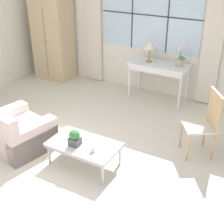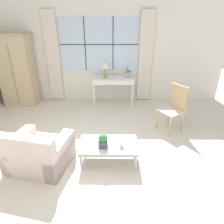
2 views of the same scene
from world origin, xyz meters
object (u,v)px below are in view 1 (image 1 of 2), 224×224
object	(u,v)px
armoire	(53,37)
side_chair_wooden	(206,120)
console_table	(159,68)
table_lamp	(150,45)
potted_plant_small	(75,137)
pillar_candle	(93,149)
coffee_table	(84,146)
potted_orchid	(180,57)
armchair_upholstered	(17,133)

from	to	relation	value
armoire	side_chair_wooden	distance (m)	4.32
console_table	table_lamp	distance (m)	0.49
potted_plant_small	pillar_candle	bearing A→B (deg)	-1.71
table_lamp	side_chair_wooden	xyz separation A→B (m)	(1.58, -1.50, -0.54)
table_lamp	console_table	bearing A→B (deg)	0.58
armoire	potted_plant_small	size ratio (longest dim) A/B	8.00
coffee_table	potted_orchid	bearing A→B (deg)	80.10
table_lamp	potted_plant_small	bearing A→B (deg)	-88.72
console_table	potted_plant_small	size ratio (longest dim) A/B	4.77
console_table	armchair_upholstered	distance (m)	3.08
coffee_table	potted_plant_small	distance (m)	0.21
armchair_upholstered	coffee_table	world-z (taller)	armchair_upholstered
table_lamp	potted_orchid	size ratio (longest dim) A/B	0.86
side_chair_wooden	pillar_candle	distance (m)	1.73
side_chair_wooden	potted_orchid	bearing A→B (deg)	121.61
armoire	console_table	xyz separation A→B (m)	(2.68, 0.01, -0.30)
potted_orchid	armchair_upholstered	size ratio (longest dim) A/B	0.47
armoire	potted_plant_small	world-z (taller)	armoire
console_table	table_lamp	size ratio (longest dim) A/B	2.64
console_table	pillar_candle	size ratio (longest dim) A/B	10.83
console_table	pillar_candle	world-z (taller)	console_table
armchair_upholstered	side_chair_wooden	world-z (taller)	side_chair_wooden
armchair_upholstered	pillar_candle	distance (m)	1.42
console_table	side_chair_wooden	distance (m)	2.02
potted_orchid	armoire	bearing A→B (deg)	-178.90
armchair_upholstered	potted_plant_small	bearing A→B (deg)	2.64
potted_orchid	potted_plant_small	distance (m)	2.87
potted_orchid	coffee_table	distance (m)	2.80
potted_orchid	armchair_upholstered	distance (m)	3.35
armchair_upholstered	console_table	bearing A→B (deg)	65.50
potted_orchid	table_lamp	bearing A→B (deg)	-174.91
armchair_upholstered	potted_plant_small	xyz separation A→B (m)	(1.10, 0.05, 0.23)
coffee_table	armchair_upholstered	bearing A→B (deg)	-173.34
armchair_upholstered	coffee_table	distance (m)	1.20
console_table	potted_orchid	xyz separation A→B (m)	(0.39, 0.05, 0.28)
potted_orchid	pillar_candle	bearing A→B (deg)	-95.04
console_table	coffee_table	bearing A→B (deg)	-91.65
armchair_upholstered	pillar_candle	bearing A→B (deg)	1.67
table_lamp	coffee_table	world-z (taller)	table_lamp
potted_plant_small	pillar_candle	distance (m)	0.32
pillar_candle	coffee_table	bearing A→B (deg)	156.41
console_table	coffee_table	xyz separation A→B (m)	(-0.08, -2.63, -0.37)
potted_orchid	potted_plant_small	world-z (taller)	potted_orchid
potted_plant_small	coffee_table	bearing A→B (deg)	44.43
coffee_table	potted_plant_small	xyz separation A→B (m)	(-0.09, -0.09, 0.16)
console_table	pillar_candle	bearing A→B (deg)	-86.91
armoire	table_lamp	xyz separation A→B (m)	(2.45, 0.00, 0.13)
side_chair_wooden	coffee_table	size ratio (longest dim) A/B	1.02
potted_plant_small	console_table	bearing A→B (deg)	86.51
side_chair_wooden	pillar_candle	world-z (taller)	side_chair_wooden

